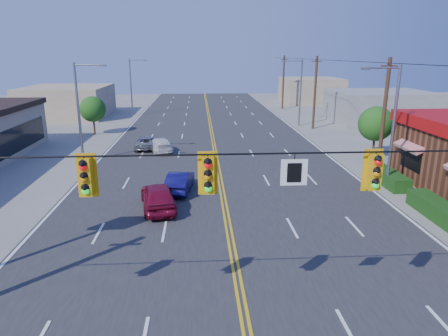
{
  "coord_description": "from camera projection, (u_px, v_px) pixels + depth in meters",
  "views": [
    {
      "loc": [
        -1.42,
        -10.49,
        8.63
      ],
      "look_at": [
        -0.0,
        11.87,
        2.2
      ],
      "focal_mm": 32.0,
      "sensor_mm": 36.0,
      "label": 1
    }
  ],
  "objects": [
    {
      "name": "road",
      "position": [
        218.0,
        166.0,
        31.71
      ],
      "size": [
        20.0,
        120.0,
        0.06
      ],
      "primitive_type": "cube",
      "color": "#2D2D30",
      "rests_on": "ground"
    },
    {
      "name": "signal_span",
      "position": [
        247.0,
        192.0,
        11.18
      ],
      "size": [
        24.32,
        0.34,
        9.0
      ],
      "color": "#47301E",
      "rests_on": "ground"
    },
    {
      "name": "streetlight_se",
      "position": [
        391.0,
        121.0,
        25.38
      ],
      "size": [
        2.55,
        0.25,
        8.0
      ],
      "color": "gray",
      "rests_on": "ground"
    },
    {
      "name": "streetlight_ne",
      "position": [
        299.0,
        89.0,
        48.4
      ],
      "size": [
        2.55,
        0.25,
        8.0
      ],
      "color": "gray",
      "rests_on": "ground"
    },
    {
      "name": "streetlight_sw",
      "position": [
        81.0,
        107.0,
        31.74
      ],
      "size": [
        2.55,
        0.25,
        8.0
      ],
      "color": "gray",
      "rests_on": "ground"
    },
    {
      "name": "streetlight_nw",
      "position": [
        132.0,
        84.0,
        56.68
      ],
      "size": [
        2.55,
        0.25,
        8.0
      ],
      "color": "gray",
      "rests_on": "ground"
    },
    {
      "name": "utility_pole_near",
      "position": [
        384.0,
        116.0,
        29.38
      ],
      "size": [
        0.28,
        0.28,
        8.4
      ],
      "primitive_type": "cylinder",
      "color": "#47301E",
      "rests_on": "ground"
    },
    {
      "name": "utility_pole_mid",
      "position": [
        315.0,
        93.0,
        46.65
      ],
      "size": [
        0.28,
        0.28,
        8.4
      ],
      "primitive_type": "cylinder",
      "color": "#47301E",
      "rests_on": "ground"
    },
    {
      "name": "utility_pole_far",
      "position": [
        283.0,
        82.0,
        63.92
      ],
      "size": [
        0.28,
        0.28,
        8.4
      ],
      "primitive_type": "cylinder",
      "color": "#47301E",
      "rests_on": "ground"
    },
    {
      "name": "tree_kfc_rear",
      "position": [
        376.0,
        124.0,
        33.65
      ],
      "size": [
        2.94,
        2.94,
        4.41
      ],
      "color": "#47301E",
      "rests_on": "ground"
    },
    {
      "name": "tree_west",
      "position": [
        93.0,
        109.0,
        43.59
      ],
      "size": [
        2.8,
        2.8,
        4.2
      ],
      "color": "#47301E",
      "rests_on": "ground"
    },
    {
      "name": "bld_east_mid",
      "position": [
        379.0,
        107.0,
        51.69
      ],
      "size": [
        12.0,
        10.0,
        4.0
      ],
      "primitive_type": "cube",
      "color": "gray",
      "rests_on": "ground"
    },
    {
      "name": "bld_west_far",
      "position": [
        68.0,
        101.0,
        56.78
      ],
      "size": [
        11.0,
        12.0,
        4.2
      ],
      "primitive_type": "cube",
      "color": "tan",
      "rests_on": "ground"
    },
    {
      "name": "bld_east_far",
      "position": [
        311.0,
        90.0,
        72.56
      ],
      "size": [
        10.0,
        10.0,
        4.4
      ],
      "primitive_type": "cube",
      "color": "tan",
      "rests_on": "ground"
    },
    {
      "name": "car_magenta",
      "position": [
        158.0,
        197.0,
        22.77
      ],
      "size": [
        2.59,
        4.73,
        1.52
      ],
      "primitive_type": "imported",
      "rotation": [
        0.0,
        0.0,
        3.33
      ],
      "color": "maroon",
      "rests_on": "ground"
    },
    {
      "name": "car_blue",
      "position": [
        180.0,
        182.0,
        25.76
      ],
      "size": [
        1.87,
        4.06,
        1.29
      ],
      "primitive_type": "imported",
      "rotation": [
        0.0,
        0.0,
        3.01
      ],
      "color": "#110E52",
      "rests_on": "ground"
    },
    {
      "name": "car_white",
      "position": [
        160.0,
        145.0,
        36.35
      ],
      "size": [
        2.93,
        4.58,
        1.23
      ],
      "primitive_type": "imported",
      "rotation": [
        0.0,
        0.0,
        3.45
      ],
      "color": "silver",
      "rests_on": "ground"
    },
    {
      "name": "car_silver",
      "position": [
        146.0,
        143.0,
        37.41
      ],
      "size": [
        2.12,
        4.27,
        1.16
      ],
      "primitive_type": "imported",
      "rotation": [
        0.0,
        0.0,
        3.19
      ],
      "color": "#99999E",
      "rests_on": "ground"
    }
  ]
}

